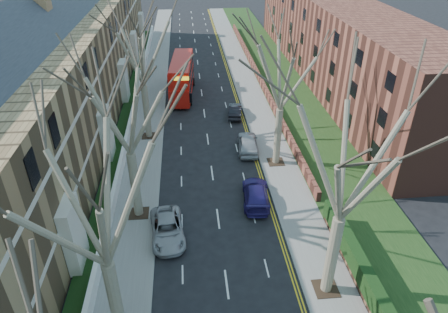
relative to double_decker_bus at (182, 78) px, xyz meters
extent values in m
cube|color=slate|center=(-3.70, 0.36, -2.01)|extent=(3.00, 102.00, 0.12)
cube|color=slate|center=(8.30, 0.36, -2.01)|extent=(3.00, 102.00, 0.12)
cube|color=olive|center=(-11.50, -7.64, 2.93)|extent=(9.00, 78.00, 10.00)
cube|color=#2B2D34|center=(-11.50, -7.64, 8.93)|extent=(4.67, 78.00, 4.67)
cube|color=silver|center=(-7.05, -7.64, 1.43)|extent=(0.12, 78.00, 0.35)
cube|color=silver|center=(-7.05, -7.64, 4.93)|extent=(0.12, 78.00, 0.35)
cube|color=brown|center=(19.80, 4.36, 2.93)|extent=(8.00, 54.00, 10.00)
cube|color=brown|center=(10.00, 4.36, -1.50)|extent=(0.35, 54.00, 0.90)
cube|color=white|center=(-5.35, -7.64, -1.45)|extent=(0.30, 78.00, 1.00)
cube|color=#183212|center=(12.80, 0.36, -1.92)|extent=(6.00, 102.00, 0.06)
cylinder|color=#776B55|center=(-3.40, -32.64, 0.68)|extent=(0.64, 0.64, 5.25)
cylinder|color=#776B55|center=(-3.40, -22.64, 0.59)|extent=(0.64, 0.64, 5.07)
cube|color=#2D2116|center=(-3.40, -22.64, -1.93)|extent=(1.40, 1.40, 0.05)
cylinder|color=#776B55|center=(-3.40, -10.64, 0.68)|extent=(0.60, 0.60, 5.25)
cube|color=#2D2116|center=(-3.40, -10.64, -1.93)|extent=(1.40, 1.40, 0.05)
cylinder|color=#776B55|center=(8.00, -30.64, 0.68)|extent=(0.64, 0.64, 5.25)
cube|color=#2D2116|center=(8.00, -30.64, -1.93)|extent=(1.40, 1.40, 0.05)
cylinder|color=#776B55|center=(8.00, -16.64, 0.59)|extent=(0.60, 0.60, 5.07)
cube|color=#2D2116|center=(8.00, -16.64, -1.93)|extent=(1.40, 1.40, 0.05)
cube|color=#B0140C|center=(0.00, 0.00, -0.72)|extent=(3.07, 10.16, 2.00)
cube|color=#B0140C|center=(0.00, 0.00, 1.20)|extent=(3.03, 9.67, 1.82)
cube|color=black|center=(0.00, 0.00, -0.31)|extent=(3.02, 9.37, 0.82)
cube|color=black|center=(0.00, 0.00, 1.29)|extent=(3.01, 9.17, 0.82)
imported|color=#97979C|center=(-1.25, -25.17, -1.42)|extent=(2.62, 4.88, 1.30)
imported|color=navy|center=(5.33, -21.87, -1.38)|extent=(2.43, 4.94, 1.38)
imported|color=#9DA1A6|center=(5.88, -14.15, -1.29)|extent=(2.21, 4.68, 1.55)
imported|color=black|center=(5.60, -6.67, -1.43)|extent=(1.85, 4.02, 1.28)
camera|label=1|loc=(0.56, -45.86, 16.66)|focal=32.00mm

